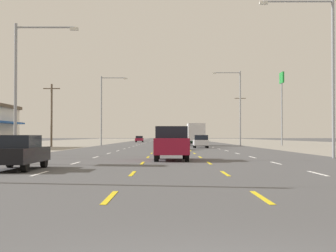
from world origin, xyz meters
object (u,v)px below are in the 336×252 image
at_px(sedan_far_left_nearest, 16,152).
at_px(suv_center_turn_farthest, 171,139).
at_px(sedan_center_turn_mid, 171,142).
at_px(streetlight_left_row_0, 22,79).
at_px(hatchback_inner_right_midfar, 200,141).
at_px(sedan_center_turn_far, 170,141).
at_px(streetlight_right_row_0, 325,64).
at_px(pole_sign_right_row_2, 281,90).
at_px(sedan_inner_right_distant_a, 187,140).
at_px(streetlight_left_row_1, 104,106).
at_px(sedan_far_left_distant_b, 139,139).
at_px(suv_center_turn_near, 171,143).
at_px(box_truck_inner_right_farther, 195,133).
at_px(streetlight_right_row_1, 237,103).

distance_m(sedan_far_left_nearest, suv_center_turn_farthest, 60.44).
distance_m(sedan_center_turn_mid, streetlight_left_row_0, 23.06).
height_order(hatchback_inner_right_midfar, sedan_center_turn_far, hatchback_inner_right_midfar).
bearing_deg(sedan_center_turn_far, sedan_far_left_nearest, -98.40).
bearing_deg(streetlight_right_row_0, pole_sign_right_row_2, 80.86).
relative_size(sedan_center_turn_mid, streetlight_left_row_0, 0.52).
xyz_separation_m(suv_center_turn_farthest, pole_sign_right_row_2, (16.91, -3.47, 7.47)).
bearing_deg(sedan_center_turn_far, hatchback_inner_right_midfar, -53.83).
bearing_deg(sedan_center_turn_mid, sedan_inner_right_distant_a, 85.62).
bearing_deg(streetlight_right_row_0, streetlight_left_row_1, 114.76).
relative_size(sedan_center_turn_far, streetlight_right_row_0, 0.44).
bearing_deg(sedan_far_left_distant_b, hatchback_inner_right_midfar, -79.69).
distance_m(sedan_center_turn_far, suv_center_turn_farthest, 15.09).
xyz_separation_m(suv_center_turn_farthest, sedan_inner_right_distant_a, (3.28, 16.65, -0.27)).
xyz_separation_m(sedan_center_turn_mid, streetlight_right_row_0, (9.76, -20.53, 5.25)).
distance_m(pole_sign_right_row_2, streetlight_left_row_1, 27.09).
relative_size(suv_center_turn_near, streetlight_right_row_0, 0.48).
xyz_separation_m(suv_center_turn_near, streetlight_right_row_0, (9.86, 2.51, 4.98)).
bearing_deg(sedan_far_left_nearest, sedan_inner_right_distant_a, 82.50).
relative_size(streetlight_left_row_0, streetlight_right_row_0, 0.84).
distance_m(sedan_center_turn_mid, box_truck_inner_right_farther, 22.03).
relative_size(hatchback_inner_right_midfar, sedan_far_left_distant_b, 0.87).
distance_m(hatchback_inner_right_midfar, box_truck_inner_right_farther, 13.39).
distance_m(streetlight_right_row_0, streetlight_left_row_1, 46.39).
height_order(sedan_far_left_nearest, suv_center_turn_near, suv_center_turn_near).
xyz_separation_m(sedan_far_left_distant_b, streetlight_left_row_1, (-2.68, -45.13, 5.09)).
height_order(suv_center_turn_near, hatchback_inner_right_midfar, suv_center_turn_near).
bearing_deg(streetlight_left_row_0, hatchback_inner_right_midfar, 65.38).
bearing_deg(sedan_inner_right_distant_a, streetlight_left_row_0, -101.24).
bearing_deg(pole_sign_right_row_2, sedan_center_turn_far, -145.81).
height_order(sedan_far_left_nearest, streetlight_right_row_1, streetlight_right_row_1).
bearing_deg(streetlight_left_row_1, streetlight_left_row_0, -89.88).
relative_size(sedan_inner_right_distant_a, streetlight_right_row_0, 0.44).
height_order(hatchback_inner_right_midfar, streetlight_left_row_0, streetlight_left_row_0).
relative_size(sedan_inner_right_distant_a, streetlight_left_row_0, 0.52).
xyz_separation_m(sedan_center_turn_far, streetlight_right_row_1, (9.90, 8.27, 5.51)).
relative_size(sedan_center_turn_mid, sedan_far_left_distant_b, 1.00).
height_order(box_truck_inner_right_farther, streetlight_right_row_0, streetlight_right_row_0).
height_order(sedan_far_left_nearest, suv_center_turn_farthest, suv_center_turn_farthest).
xyz_separation_m(sedan_center_turn_mid, streetlight_left_row_0, (-9.59, -20.53, 4.31)).
xyz_separation_m(sedan_center_turn_far, box_truck_inner_right_farther, (3.75, 8.36, 1.08)).
distance_m(suv_center_turn_near, streetlight_right_row_0, 11.33).
height_order(sedan_inner_right_distant_a, streetlight_left_row_0, streetlight_left_row_0).
distance_m(box_truck_inner_right_farther, streetlight_right_row_0, 42.84).
height_order(suv_center_turn_farthest, streetlight_right_row_0, streetlight_right_row_0).
bearing_deg(pole_sign_right_row_2, hatchback_inner_right_midfar, -128.99).
xyz_separation_m(streetlight_left_row_0, streetlight_right_row_1, (19.47, 42.12, 1.20)).
relative_size(sedan_far_left_nearest, streetlight_left_row_1, 0.44).
distance_m(sedan_far_left_nearest, pole_sign_right_row_2, 61.85).
height_order(sedan_far_left_distant_b, streetlight_left_row_0, streetlight_left_row_0).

